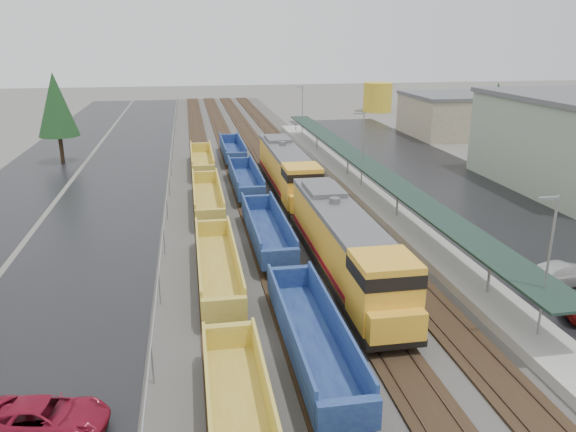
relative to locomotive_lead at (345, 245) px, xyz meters
name	(u,v)px	position (x,y,z in m)	size (l,w,h in m)	color
ballast_strip	(256,173)	(-2.00, 30.60, -2.44)	(20.00, 160.00, 0.08)	#302D2B
trackbed	(256,172)	(-2.00, 30.60, -2.32)	(14.60, 160.00, 0.22)	black
west_parking_lot	(121,179)	(-17.00, 30.60, -2.47)	(10.00, 160.00, 0.02)	black
west_road	(25,183)	(-27.00, 30.60, -2.47)	(9.00, 160.00, 0.02)	black
east_commuter_lot	(449,188)	(17.00, 20.60, -2.47)	(16.00, 100.00, 0.02)	black
station_platform	(361,185)	(7.50, 20.61, -1.74)	(3.00, 80.00, 8.00)	#9E9B93
chainlink_fence	(170,166)	(-11.50, 29.04, -0.87)	(0.08, 160.04, 2.02)	gray
distant_hills	(325,77)	(42.79, 181.28, -2.48)	(301.00, 140.00, 25.20)	#56664F
tree_west_far	(56,105)	(-25.00, 40.60, 4.65)	(4.84, 4.84, 11.00)	#332316
tree_east	(495,113)	(26.00, 28.60, 3.99)	(4.40, 4.40, 10.00)	#332316
locomotive_lead	(345,245)	(0.00, 0.00, 0.00)	(3.13, 20.62, 4.67)	black
locomotive_trail	(287,170)	(0.00, 21.00, 0.00)	(3.13, 20.62, 4.67)	black
well_string_yellow	(227,329)	(-8.00, -6.81, -1.37)	(2.44, 93.40, 2.17)	gold
well_string_blue	(284,274)	(-4.00, -0.65, -1.35)	(2.53, 92.21, 2.24)	navy
storage_tank	(378,97)	(29.42, 80.45, 0.47)	(5.89, 5.89, 5.89)	gold
parked_car_west_c	(44,418)	(-15.59, -11.94, -1.78)	(5.05, 2.33, 1.40)	maroon
parked_car_east_c	(561,273)	(13.43, -2.86, -1.73)	(5.17, 2.10, 1.50)	silver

